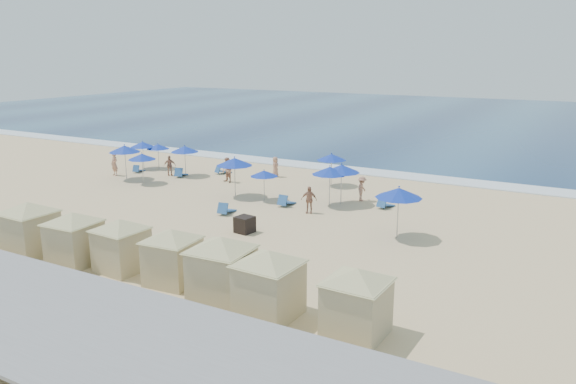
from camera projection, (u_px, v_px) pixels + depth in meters
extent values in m
plane|color=#D7BB88|center=(207.00, 213.00, 33.34)|extent=(160.00, 160.00, 0.00)
cube|color=navy|center=(444.00, 119.00, 79.78)|extent=(160.00, 80.00, 0.06)
cube|color=white|center=(322.00, 167.00, 46.42)|extent=(160.00, 2.50, 0.08)
cube|color=gray|center=(5.00, 279.00, 22.23)|extent=(160.00, 2.20, 1.10)
cube|color=black|center=(245.00, 224.00, 29.59)|extent=(0.98, 0.98, 0.87)
cube|color=tan|center=(31.00, 233.00, 26.36)|extent=(2.06, 2.06, 2.02)
cube|color=tan|center=(28.00, 212.00, 26.11)|extent=(2.17, 2.17, 0.08)
pyramid|color=tan|center=(27.00, 202.00, 25.99)|extent=(4.42, 4.42, 0.50)
cube|color=tan|center=(75.00, 243.00, 25.12)|extent=(2.02, 2.02, 1.92)
cube|color=tan|center=(73.00, 223.00, 24.89)|extent=(2.12, 2.12, 0.08)
pyramid|color=tan|center=(72.00, 212.00, 24.77)|extent=(4.21, 4.21, 0.48)
cube|color=tan|center=(122.00, 250.00, 24.35)|extent=(1.95, 1.95, 1.86)
cube|color=tan|center=(120.00, 229.00, 24.12)|extent=(2.05, 2.05, 0.07)
pyramid|color=tan|center=(119.00, 219.00, 24.01)|extent=(4.07, 4.07, 0.47)
cube|color=tan|center=(173.00, 262.00, 22.99)|extent=(2.01, 2.01, 1.86)
cube|color=tan|center=(172.00, 240.00, 22.76)|extent=(2.11, 2.11, 0.07)
pyramid|color=tan|center=(171.00, 229.00, 22.65)|extent=(4.07, 4.07, 0.47)
cube|color=tan|center=(222.00, 275.00, 21.35)|extent=(2.17, 2.17, 2.05)
cube|color=tan|center=(221.00, 250.00, 21.10)|extent=(2.28, 2.28, 0.08)
pyramid|color=tan|center=(221.00, 237.00, 20.97)|extent=(4.49, 4.49, 0.51)
cube|color=tan|center=(269.00, 290.00, 20.11)|extent=(2.09, 2.09, 1.99)
cube|color=tan|center=(269.00, 264.00, 19.87)|extent=(2.19, 2.19, 0.08)
pyramid|color=tan|center=(269.00, 250.00, 19.75)|extent=(4.36, 4.36, 0.50)
cube|color=tan|center=(356.00, 308.00, 18.73)|extent=(1.96, 1.96, 1.91)
cube|color=tan|center=(357.00, 282.00, 18.50)|extent=(2.06, 2.06, 0.08)
pyramid|color=tan|center=(358.00, 268.00, 18.39)|extent=(4.18, 4.18, 0.48)
cylinder|color=#A5A8AD|center=(159.00, 158.00, 45.78)|extent=(0.04, 0.04, 1.66)
cone|color=#0E2CA1|center=(158.00, 146.00, 45.54)|extent=(1.84, 1.84, 0.39)
sphere|color=#0E2CA1|center=(158.00, 144.00, 45.48)|extent=(0.07, 0.07, 0.07)
cylinder|color=#A5A8AD|center=(126.00, 165.00, 41.84)|extent=(0.06, 0.06, 2.11)
cone|color=#0E2CA1|center=(125.00, 149.00, 41.54)|extent=(2.33, 2.33, 0.50)
sphere|color=#0E2CA1|center=(124.00, 145.00, 41.47)|extent=(0.09, 0.09, 0.09)
cylinder|color=#A5A8AD|center=(143.00, 157.00, 45.75)|extent=(0.05, 0.05, 1.82)
cone|color=#0E2CA1|center=(143.00, 144.00, 45.49)|extent=(2.01, 2.01, 0.43)
sphere|color=#0E2CA1|center=(142.00, 141.00, 45.42)|extent=(0.08, 0.08, 0.08)
cylinder|color=#A5A8AD|center=(143.00, 171.00, 40.55)|extent=(0.05, 0.05, 1.81)
cone|color=#0E2CA1|center=(142.00, 157.00, 40.29)|extent=(2.00, 2.00, 0.43)
sphere|color=#0E2CA1|center=(142.00, 153.00, 40.23)|extent=(0.08, 0.08, 0.08)
cylinder|color=#A5A8AD|center=(185.00, 164.00, 43.01)|extent=(0.05, 0.05, 1.91)
cone|color=#0E2CA1|center=(185.00, 149.00, 42.73)|extent=(2.11, 2.11, 0.45)
sphere|color=#0E2CA1|center=(185.00, 145.00, 42.67)|extent=(0.08, 0.08, 0.08)
cylinder|color=#A5A8AD|center=(235.00, 181.00, 36.83)|extent=(0.06, 0.06, 2.13)
cone|color=#0E2CA1|center=(235.00, 162.00, 36.53)|extent=(2.36, 2.36, 0.51)
sphere|color=#0E2CA1|center=(234.00, 157.00, 36.45)|extent=(0.09, 0.09, 0.09)
cylinder|color=#A5A8AD|center=(264.00, 188.00, 35.94)|extent=(0.04, 0.04, 1.62)
cone|color=#0E2CA1|center=(264.00, 173.00, 35.70)|extent=(1.79, 1.79, 0.38)
sphere|color=#0E2CA1|center=(264.00, 170.00, 35.65)|extent=(0.07, 0.07, 0.07)
cylinder|color=#A5A8AD|center=(329.00, 189.00, 34.71)|extent=(0.05, 0.05, 2.02)
cone|color=#0E2CA1|center=(330.00, 171.00, 34.42)|extent=(2.23, 2.23, 0.48)
sphere|color=#0E2CA1|center=(330.00, 166.00, 34.34)|extent=(0.08, 0.08, 0.08)
cylinder|color=#A5A8AD|center=(331.00, 173.00, 39.87)|extent=(0.05, 0.05, 1.89)
cone|color=#0E2CA1|center=(332.00, 157.00, 39.60)|extent=(2.09, 2.09, 0.45)
sphere|color=#0E2CA1|center=(332.00, 153.00, 39.53)|extent=(0.08, 0.08, 0.08)
cylinder|color=#A5A8AD|center=(341.00, 188.00, 35.01)|extent=(0.05, 0.05, 2.08)
cone|color=#0E2CA1|center=(342.00, 169.00, 34.72)|extent=(2.29, 2.29, 0.49)
sphere|color=#0E2CA1|center=(342.00, 164.00, 34.64)|extent=(0.09, 0.09, 0.09)
cylinder|color=#A5A8AD|center=(398.00, 217.00, 28.61)|extent=(0.06, 0.06, 2.17)
cone|color=#0E2CA1|center=(399.00, 193.00, 28.29)|extent=(2.40, 2.40, 0.51)
sphere|color=#0E2CA1|center=(399.00, 187.00, 28.22)|extent=(0.09, 0.09, 0.09)
cube|color=#295999|center=(139.00, 170.00, 44.61)|extent=(0.76, 1.18, 0.30)
cube|color=#295999|center=(136.00, 168.00, 44.13)|extent=(0.57, 0.41, 0.53)
cube|color=#295999|center=(181.00, 174.00, 42.99)|extent=(1.00, 1.44, 0.36)
cube|color=#295999|center=(179.00, 172.00, 42.40)|extent=(0.70, 0.54, 0.64)
cube|color=#295999|center=(224.00, 171.00, 44.06)|extent=(1.00, 1.34, 0.33)
cube|color=#295999|center=(218.00, 169.00, 43.70)|extent=(0.66, 0.53, 0.59)
cube|color=#295999|center=(227.00, 210.00, 33.18)|extent=(0.79, 1.39, 0.36)
cube|color=#295999|center=(223.00, 208.00, 32.62)|extent=(0.66, 0.44, 0.64)
cube|color=#295999|center=(287.00, 202.00, 34.93)|extent=(0.64, 1.32, 0.36)
cube|color=#295999|center=(283.00, 200.00, 34.41)|extent=(0.62, 0.37, 0.64)
cube|color=#295999|center=(386.00, 205.00, 34.41)|extent=(0.83, 1.33, 0.34)
cube|color=#295999|center=(382.00, 202.00, 33.98)|extent=(0.64, 0.46, 0.60)
imported|color=tan|center=(114.00, 164.00, 43.14)|extent=(0.74, 0.56, 1.83)
imported|color=tan|center=(227.00, 170.00, 40.87)|extent=(1.03, 0.89, 1.83)
imported|color=tan|center=(309.00, 200.00, 33.08)|extent=(1.02, 0.64, 1.62)
imported|color=tan|center=(362.00, 189.00, 35.79)|extent=(0.66, 1.07, 1.59)
imported|color=tan|center=(275.00, 167.00, 42.73)|extent=(0.69, 0.87, 1.55)
imported|color=tan|center=(170.00, 166.00, 43.15)|extent=(0.96, 0.85, 1.56)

